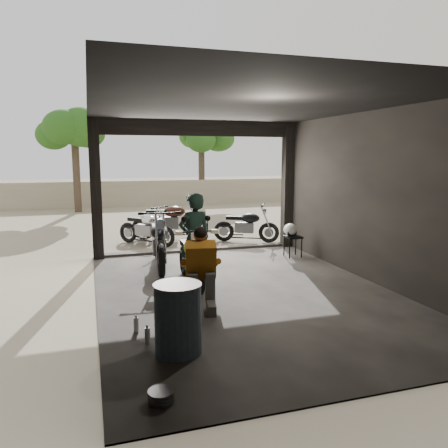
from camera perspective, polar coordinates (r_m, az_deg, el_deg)
ground at (r=7.74m, az=2.74°, el=-9.00°), size 80.00×80.00×0.00m
garage at (r=7.95m, az=1.47°, el=0.97°), size 7.00×7.13×3.20m
boundary_wall at (r=21.14m, az=-10.31°, el=3.99°), size 18.00×0.30×1.20m
tree_left at (r=19.49m, az=-19.07°, el=13.21°), size 2.20×2.20×5.60m
tree_right at (r=21.61m, az=-2.99°, el=12.08°), size 2.20×2.20×5.00m
main_bike at (r=8.08m, az=-4.33°, el=-4.09°), size 0.73×1.70×1.13m
left_bike at (r=9.35m, az=-8.48°, el=-1.88°), size 0.97×1.96×1.28m
outside_bike_a at (r=11.83m, az=-10.14°, el=-0.18°), size 1.57×1.58×1.07m
outside_bike_b at (r=12.52m, az=-7.10°, el=0.86°), size 2.00×1.17×1.27m
outside_bike_c at (r=12.05m, az=2.92°, el=0.13°), size 1.70×1.29×1.07m
rider at (r=8.14m, az=-3.86°, el=-1.91°), size 0.68×0.50×1.70m
mechanic at (r=6.79m, az=-2.98°, el=-6.12°), size 0.78×0.96×1.24m
stool at (r=10.38m, az=8.99°, el=-1.97°), size 0.37×0.37×0.51m
helmet at (r=10.36m, az=8.65°, el=-0.73°), size 0.40×0.41×0.30m
oil_drum at (r=5.37m, az=-6.04°, el=-12.35°), size 0.65×0.65×0.87m
sign_post at (r=11.80m, az=14.83°, el=5.32°), size 0.83×0.08×2.50m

